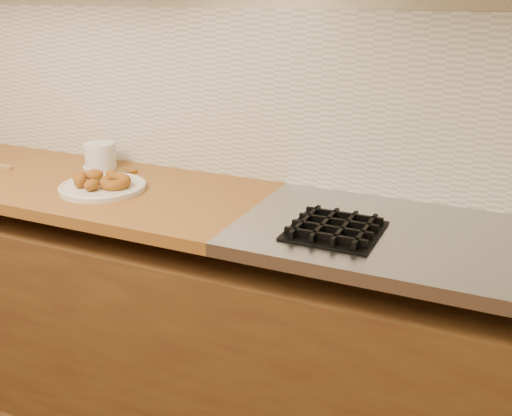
# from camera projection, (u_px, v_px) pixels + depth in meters

# --- Properties ---
(wall_back) EXTENTS (4.00, 0.02, 2.70)m
(wall_back) POSITION_uv_depth(u_px,v_px,m) (166.00, 49.00, 2.23)
(wall_back) COLOR beige
(wall_back) RESTS_ON ground
(base_cabinet) EXTENTS (3.60, 0.60, 0.77)m
(base_cabinet) POSITION_uv_depth(u_px,v_px,m) (135.00, 314.00, 2.29)
(base_cabinet) COLOR #583917
(base_cabinet) RESTS_ON floor
(stovetop) EXTENTS (1.30, 0.62, 0.04)m
(stovetop) POSITION_uv_depth(u_px,v_px,m) (463.00, 248.00, 1.67)
(stovetop) COLOR #9EA0A5
(stovetop) RESTS_ON base_cabinet
(backsplash) EXTENTS (3.60, 0.02, 0.60)m
(backsplash) POSITION_uv_depth(u_px,v_px,m) (166.00, 90.00, 2.27)
(backsplash) COLOR beige
(backsplash) RESTS_ON wall_back
(burner_grates) EXTENTS (0.91, 0.26, 0.03)m
(burner_grates) POSITION_uv_depth(u_px,v_px,m) (451.00, 247.00, 1.61)
(burner_grates) COLOR black
(burner_grates) RESTS_ON stovetop
(donut_plate) EXTENTS (0.30, 0.30, 0.02)m
(donut_plate) POSITION_uv_depth(u_px,v_px,m) (103.00, 187.00, 2.09)
(donut_plate) COLOR beige
(donut_plate) RESTS_ON butcher_block
(ring_donut) EXTENTS (0.12, 0.12, 0.05)m
(ring_donut) POSITION_uv_depth(u_px,v_px,m) (115.00, 182.00, 2.06)
(ring_donut) COLOR #9B6120
(ring_donut) RESTS_ON donut_plate
(fried_dough_chunks) EXTENTS (0.16, 0.19, 0.05)m
(fried_dough_chunks) POSITION_uv_depth(u_px,v_px,m) (90.00, 178.00, 2.10)
(fried_dough_chunks) COLOR #9B6120
(fried_dough_chunks) RESTS_ON donut_plate
(plastic_tub) EXTENTS (0.15, 0.15, 0.10)m
(plastic_tub) POSITION_uv_depth(u_px,v_px,m) (100.00, 156.00, 2.33)
(plastic_tub) COLOR silver
(plastic_tub) RESTS_ON butcher_block
(tub_lid) EXTENTS (0.13, 0.13, 0.01)m
(tub_lid) POSITION_uv_depth(u_px,v_px,m) (100.00, 166.00, 2.36)
(tub_lid) COLOR silver
(tub_lid) RESTS_ON butcher_block
(brass_jar_lid) EXTENTS (0.10, 0.10, 0.01)m
(brass_jar_lid) POSITION_uv_depth(u_px,v_px,m) (127.00, 171.00, 2.29)
(brass_jar_lid) COLOR olive
(brass_jar_lid) RESTS_ON butcher_block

